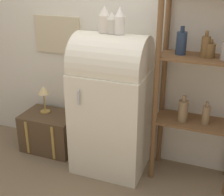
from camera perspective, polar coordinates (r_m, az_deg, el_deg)
ground_plane at (r=3.24m, az=-1.74°, el=-14.38°), size 12.00×12.00×0.00m
wall_back at (r=3.17m, az=1.98°, el=11.85°), size 7.00×0.09×2.70m
refrigerator at (r=3.07m, az=-0.08°, el=-0.82°), size 0.71×0.63×1.41m
suitcase_trunk at (r=3.65m, az=-11.22°, el=-6.04°), size 0.60×0.43×0.43m
shelf_unit at (r=2.86m, az=15.73°, el=3.97°), size 0.76×0.36×1.86m
vase_left at (r=2.87m, az=-1.38°, el=14.05°), size 0.11×0.11×0.24m
vase_center at (r=2.85m, az=-0.09°, el=13.54°), size 0.10×0.10×0.19m
vase_right at (r=2.81m, az=1.45°, el=13.84°), size 0.10×0.10×0.24m
desk_lamp at (r=3.53m, az=-12.40°, el=0.90°), size 0.12×0.12×0.32m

